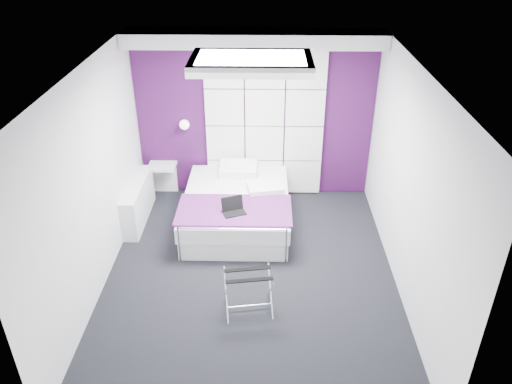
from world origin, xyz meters
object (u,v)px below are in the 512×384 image
at_px(radiator, 138,202).
at_px(laptop, 234,208).
at_px(wall_lamp, 185,124).
at_px(luggage_rack, 248,292).
at_px(bed, 237,207).
at_px(nightstand, 162,166).

bearing_deg(radiator, laptop, -22.45).
bearing_deg(laptop, radiator, 135.74).
xyz_separation_m(wall_lamp, luggage_rack, (1.04, -2.66, -0.96)).
xyz_separation_m(luggage_rack, laptop, (-0.23, 1.30, 0.31)).
height_order(bed, nightstand, bed).
bearing_deg(bed, radiator, 176.54).
bearing_deg(bed, laptop, -89.71).
bearing_deg(wall_lamp, nightstand, -174.29).
xyz_separation_m(wall_lamp, radiator, (-0.64, -0.76, -0.92)).
height_order(bed, laptop, laptop).
relative_size(wall_lamp, luggage_rack, 0.29).
distance_m(bed, laptop, 0.59).
xyz_separation_m(radiator, luggage_rack, (1.68, -1.90, -0.04)).
bearing_deg(nightstand, laptop, -47.46).
relative_size(wall_lamp, radiator, 0.12).
xyz_separation_m(bed, nightstand, (-1.21, 0.81, 0.25)).
height_order(luggage_rack, laptop, laptop).
distance_m(radiator, laptop, 1.59).
height_order(wall_lamp, radiator, wall_lamp).
xyz_separation_m(wall_lamp, bed, (0.81, -0.85, -0.95)).
bearing_deg(radiator, nightstand, 71.57).
height_order(wall_lamp, nightstand, wall_lamp).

